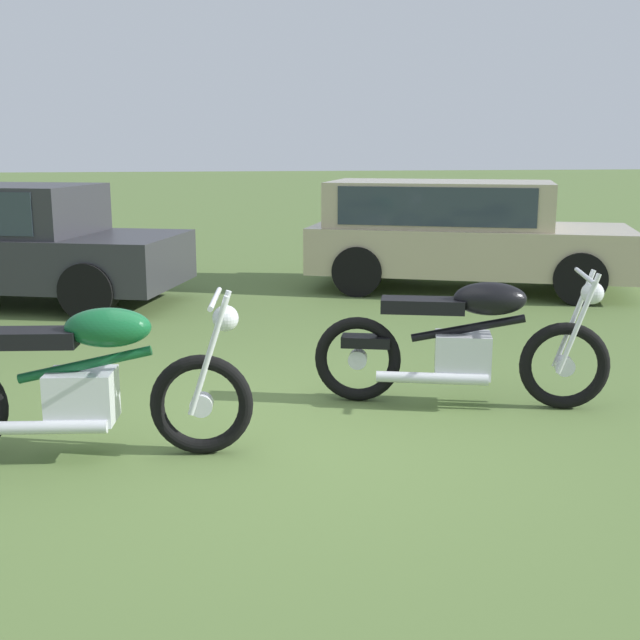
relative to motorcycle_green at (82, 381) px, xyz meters
name	(u,v)px	position (x,y,z in m)	size (l,w,h in m)	color
ground_plane	(284,432)	(1.26, 0.20, -0.48)	(120.00, 120.00, 0.00)	#567038
motorcycle_green	(82,381)	(0.00, 0.00, 0.00)	(2.12, 0.64, 1.02)	black
motorcycle_black	(464,342)	(2.63, 0.57, 0.00)	(2.08, 0.91, 1.02)	black
car_beige	(455,227)	(4.22, 5.39, 0.36)	(4.48, 3.20, 1.43)	#BCAD8C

